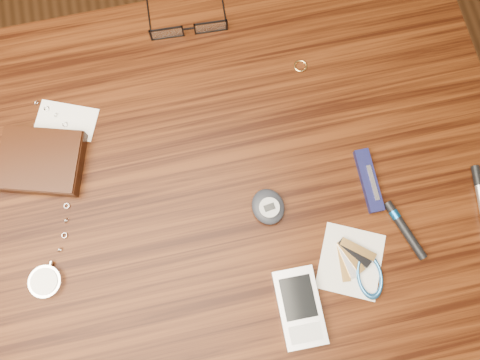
# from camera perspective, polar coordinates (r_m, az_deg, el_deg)

# --- Properties ---
(ground) EXTENTS (3.80, 3.80, 0.00)m
(ground) POSITION_cam_1_polar(r_m,az_deg,el_deg) (1.46, -2.63, -7.76)
(ground) COLOR #472814
(ground) RESTS_ON ground
(desk) EXTENTS (1.00, 0.70, 0.75)m
(desk) POSITION_cam_1_polar(r_m,az_deg,el_deg) (0.82, -4.64, -3.10)
(desk) COLOR #381808
(desk) RESTS_ON ground
(wallet_and_card) EXTENTS (0.17, 0.17, 0.03)m
(wallet_and_card) POSITION_cam_1_polar(r_m,az_deg,el_deg) (0.78, -23.04, 2.25)
(wallet_and_card) COLOR black
(wallet_and_card) RESTS_ON desk
(eyeglasses) EXTENTS (0.14, 0.14, 0.03)m
(eyeglasses) POSITION_cam_1_polar(r_m,az_deg,el_deg) (0.82, -6.32, 18.13)
(eyeglasses) COLOR black
(eyeglasses) RESTS_ON desk
(gold_ring) EXTENTS (0.03, 0.03, 0.00)m
(gold_ring) POSITION_cam_1_polar(r_m,az_deg,el_deg) (0.80, 7.37, 13.62)
(gold_ring) COLOR #F0BE6A
(gold_ring) RESTS_ON desk
(pocket_watch) EXTENTS (0.09, 0.31, 0.02)m
(pocket_watch) POSITION_cam_1_polar(r_m,az_deg,el_deg) (0.75, -22.52, -10.61)
(pocket_watch) COLOR silver
(pocket_watch) RESTS_ON desk
(pda_phone) EXTENTS (0.06, 0.11, 0.02)m
(pda_phone) POSITION_cam_1_polar(r_m,az_deg,el_deg) (0.70, 7.27, -15.12)
(pda_phone) COLOR #B1B1B5
(pda_phone) RESTS_ON desk
(pedometer) EXTENTS (0.06, 0.06, 0.02)m
(pedometer) POSITION_cam_1_polar(r_m,az_deg,el_deg) (0.71, 3.45, -3.27)
(pedometer) COLOR #20222A
(pedometer) RESTS_ON desk
(notepad_keys) EXTENTS (0.12, 0.13, 0.01)m
(notepad_keys) POSITION_cam_1_polar(r_m,az_deg,el_deg) (0.72, 14.44, -10.32)
(notepad_keys) COLOR silver
(notepad_keys) RESTS_ON desk
(pocket_knife) EXTENTS (0.02, 0.10, 0.01)m
(pocket_knife) POSITION_cam_1_polar(r_m,az_deg,el_deg) (0.75, 15.42, -0.07)
(pocket_knife) COLOR #10123A
(pocket_knife) RESTS_ON desk
(black_blue_pen) EXTENTS (0.04, 0.10, 0.01)m
(black_blue_pen) POSITION_cam_1_polar(r_m,az_deg,el_deg) (0.75, 19.32, -5.53)
(black_blue_pen) COLOR black
(black_blue_pen) RESTS_ON desk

